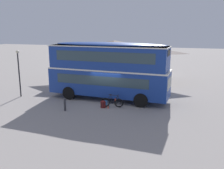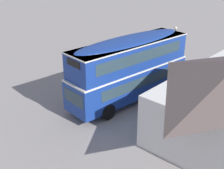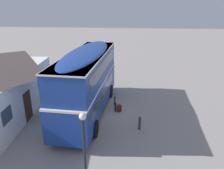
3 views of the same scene
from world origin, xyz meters
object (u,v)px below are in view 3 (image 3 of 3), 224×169
(kerb_bollard, at_px, (140,123))
(touring_bicycle, at_px, (115,104))
(water_bottle_red_squeeze, at_px, (121,108))
(double_decker_bus, at_px, (88,79))
(backpack_on_ground, at_px, (119,108))
(street_lamp, at_px, (84,147))

(kerb_bollard, bearing_deg, touring_bicycle, 31.48)
(water_bottle_red_squeeze, bearing_deg, double_decker_bus, 107.37)
(double_decker_bus, relative_size, backpack_on_ground, 18.08)
(street_lamp, bearing_deg, double_decker_bus, 10.45)
(touring_bicycle, bearing_deg, street_lamp, 176.30)
(touring_bicycle, bearing_deg, double_decker_bus, 113.80)
(touring_bicycle, distance_m, kerb_bollard, 3.50)
(water_bottle_red_squeeze, distance_m, street_lamp, 8.84)
(backpack_on_ground, xyz_separation_m, street_lamp, (-8.01, 0.90, 2.26))
(double_decker_bus, distance_m, street_lamp, 7.82)
(kerb_bollard, bearing_deg, street_lamp, 156.90)
(double_decker_bus, bearing_deg, street_lamp, -169.55)
(touring_bicycle, relative_size, backpack_on_ground, 3.02)
(double_decker_bus, bearing_deg, kerb_bollard, -119.09)
(backpack_on_ground, distance_m, water_bottle_red_squeeze, 0.47)
(backpack_on_ground, distance_m, kerb_bollard, 2.85)
(double_decker_bus, distance_m, backpack_on_ground, 3.32)
(touring_bicycle, distance_m, backpack_on_ground, 0.66)
(touring_bicycle, xyz_separation_m, kerb_bollard, (-2.98, -1.82, 0.13))
(double_decker_bus, height_order, kerb_bollard, double_decker_bus)
(kerb_bollard, bearing_deg, double_decker_bus, 60.91)
(touring_bicycle, bearing_deg, kerb_bollard, -148.52)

